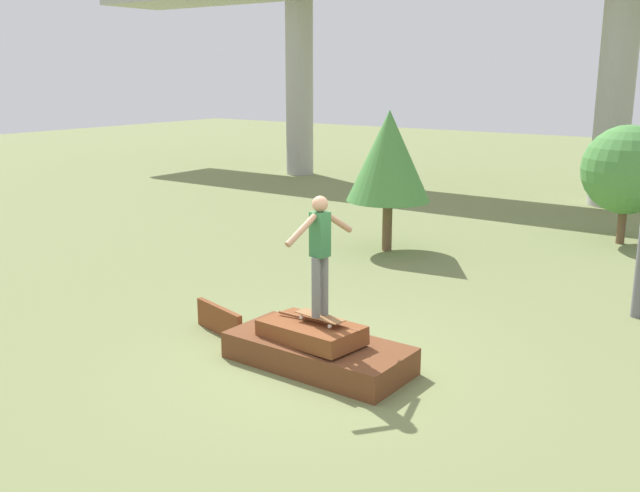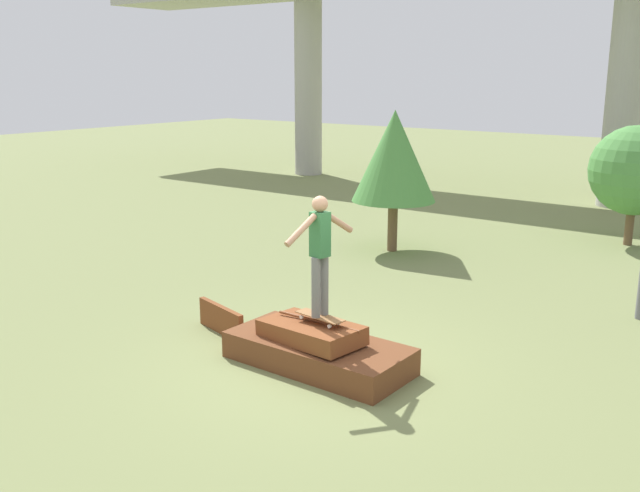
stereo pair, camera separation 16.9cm
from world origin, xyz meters
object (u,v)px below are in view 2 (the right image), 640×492
at_px(tree_behind_left, 394,156).
at_px(tree_behind_right, 635,171).
at_px(skater, 320,247).
at_px(skateboard, 320,317).

relative_size(tree_behind_left, tree_behind_right, 1.13).
xyz_separation_m(skater, tree_behind_right, (1.62, 10.43, 0.04)).
relative_size(skater, tree_behind_right, 0.59).
xyz_separation_m(skateboard, skater, (0.00, 0.00, 1.01)).
bearing_deg(tree_behind_left, tree_behind_right, 42.28).
height_order(skater, tree_behind_right, tree_behind_right).
xyz_separation_m(skater, tree_behind_left, (-2.70, 6.50, 0.44)).
height_order(skateboard, tree_behind_left, tree_behind_left).
height_order(skateboard, skater, skater).
relative_size(skater, tree_behind_left, 0.52).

